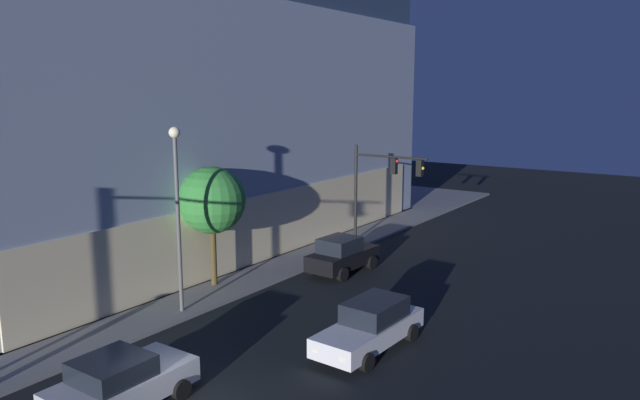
{
  "coord_description": "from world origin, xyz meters",
  "views": [
    {
      "loc": [
        -10.51,
        -11.7,
        8.86
      ],
      "look_at": [
        9.63,
        2.19,
        4.41
      ],
      "focal_mm": 33.63,
      "sensor_mm": 36.0,
      "label": 1
    }
  ],
  "objects": [
    {
      "name": "modern_building",
      "position": [
        13.74,
        23.35,
        8.29
      ],
      "size": [
        33.09,
        31.27,
        16.74
      ],
      "color": "#4C4C51",
      "rests_on": "ground"
    },
    {
      "name": "traffic_light_far_corner",
      "position": [
        19.13,
        4.44,
        4.11
      ],
      "size": [
        0.34,
        4.6,
        5.67
      ],
      "color": "black",
      "rests_on": "sidewalk_corner"
    },
    {
      "name": "street_lamp_sidewalk",
      "position": [
        5.23,
        5.93,
        4.83
      ],
      "size": [
        0.44,
        0.44,
        7.38
      ],
      "color": "#565656",
      "rests_on": "sidewalk_corner"
    },
    {
      "name": "sidewalk_tree",
      "position": [
        8.4,
        7.23,
        4.05
      ],
      "size": [
        3.03,
        3.03,
        5.44
      ],
      "color": "#493A1E",
      "rests_on": "sidewalk_corner"
    },
    {
      "name": "car_silver",
      "position": [
        -0.84,
        1.8,
        0.8
      ],
      "size": [
        4.1,
        2.21,
        1.61
      ],
      "color": "#B7BABF",
      "rests_on": "ground"
    },
    {
      "name": "car_white",
      "position": [
        6.72,
        -1.96,
        0.84
      ],
      "size": [
        4.86,
        2.12,
        1.69
      ],
      "color": "silver",
      "rests_on": "ground"
    },
    {
      "name": "car_black",
      "position": [
        13.67,
        3.65,
        0.9
      ],
      "size": [
        4.18,
        2.13,
        1.81
      ],
      "color": "black",
      "rests_on": "ground"
    }
  ]
}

